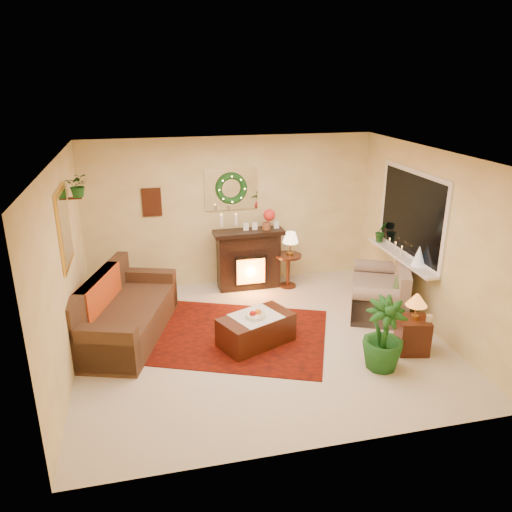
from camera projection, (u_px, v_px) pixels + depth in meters
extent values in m
plane|color=beige|center=(262.00, 340.00, 7.09)|extent=(5.00, 5.00, 0.00)
plane|color=white|center=(262.00, 156.00, 6.20)|extent=(5.00, 5.00, 0.00)
plane|color=#EFD88C|center=(231.00, 212.00, 8.71)|extent=(5.00, 5.00, 0.00)
plane|color=#EFD88C|center=(320.00, 335.00, 4.59)|extent=(5.00, 5.00, 0.00)
plane|color=#EFD88C|center=(64.00, 270.00, 6.11)|extent=(4.50, 4.50, 0.00)
plane|color=#EFD88C|center=(430.00, 241.00, 7.18)|extent=(4.50, 4.50, 0.00)
cube|color=maroon|center=(233.00, 335.00, 7.22)|extent=(3.17, 2.81, 0.01)
cube|color=brown|center=(126.00, 309.00, 7.06)|extent=(1.55, 2.30, 0.91)
cube|color=red|center=(122.00, 304.00, 7.16)|extent=(0.74, 1.21, 0.02)
cube|color=black|center=(249.00, 258.00, 8.68)|extent=(1.08, 0.35, 0.98)
sphere|color=red|center=(269.00, 215.00, 8.50)|extent=(0.21, 0.21, 0.21)
cylinder|color=white|center=(221.00, 220.00, 8.33)|extent=(0.06, 0.06, 0.19)
cylinder|color=white|center=(236.00, 220.00, 8.37)|extent=(0.06, 0.06, 0.18)
cube|color=white|center=(231.00, 189.00, 8.55)|extent=(0.92, 0.02, 0.72)
torus|color=#194719|center=(232.00, 189.00, 8.51)|extent=(0.55, 0.11, 0.55)
cube|color=#381E11|center=(152.00, 202.00, 8.31)|extent=(0.32, 0.03, 0.48)
cube|color=gold|center=(64.00, 228.00, 6.24)|extent=(0.03, 0.84, 1.00)
imported|color=#194719|center=(80.00, 197.00, 6.88)|extent=(0.33, 0.28, 0.36)
cube|color=tan|center=(379.00, 285.00, 7.90)|extent=(1.34, 1.63, 0.82)
cube|color=white|center=(412.00, 214.00, 7.59)|extent=(0.03, 1.86, 1.36)
cube|color=black|center=(411.00, 214.00, 7.59)|extent=(0.02, 1.70, 1.22)
cube|color=white|center=(401.00, 257.00, 7.81)|extent=(0.22, 1.86, 0.04)
cone|color=silver|center=(419.00, 256.00, 7.33)|extent=(0.21, 0.21, 0.32)
imported|color=#185723|center=(381.00, 231.00, 8.38)|extent=(0.25, 0.20, 0.46)
cylinder|color=black|center=(288.00, 269.00, 8.78)|extent=(0.54, 0.54, 0.60)
cone|color=#FFE6AE|center=(291.00, 240.00, 8.57)|extent=(0.28, 0.28, 0.42)
cube|color=#4A2C12|center=(413.00, 333.00, 6.73)|extent=(0.47, 0.47, 0.48)
cone|color=orange|center=(417.00, 301.00, 6.56)|extent=(0.28, 0.28, 0.42)
cube|color=black|center=(256.00, 330.00, 6.93)|extent=(1.15, 0.92, 0.42)
cylinder|color=beige|center=(256.00, 316.00, 6.81)|extent=(0.28, 0.28, 0.06)
imported|color=#0F3712|center=(383.00, 336.00, 6.28)|extent=(1.68, 1.68, 2.84)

